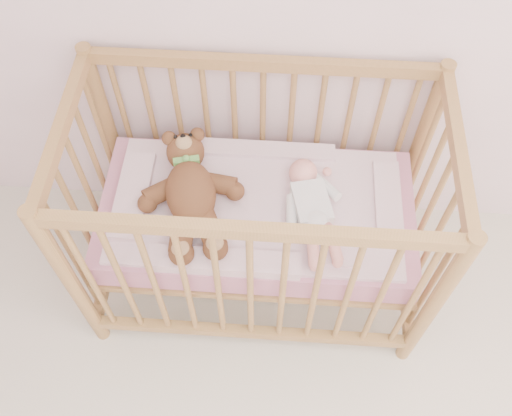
# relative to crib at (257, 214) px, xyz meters

# --- Properties ---
(crib) EXTENTS (1.36, 0.76, 1.00)m
(crib) POSITION_rel_crib_xyz_m (0.00, 0.00, 0.00)
(crib) COLOR #B5844D
(crib) RESTS_ON floor
(mattress) EXTENTS (1.22, 0.62, 0.13)m
(mattress) POSITION_rel_crib_xyz_m (0.00, 0.00, -0.01)
(mattress) COLOR #CA7E9B
(mattress) RESTS_ON crib
(blanket) EXTENTS (1.10, 0.58, 0.06)m
(blanket) POSITION_rel_crib_xyz_m (0.00, 0.00, 0.06)
(blanket) COLOR #EBA2B6
(blanket) RESTS_ON mattress
(baby) EXTENTS (0.35, 0.53, 0.12)m
(baby) POSITION_rel_crib_xyz_m (0.21, -0.02, 0.14)
(baby) COLOR white
(baby) RESTS_ON blanket
(teddy_bear) EXTENTS (0.55, 0.68, 0.16)m
(teddy_bear) POSITION_rel_crib_xyz_m (-0.25, -0.02, 0.15)
(teddy_bear) COLOR brown
(teddy_bear) RESTS_ON blanket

